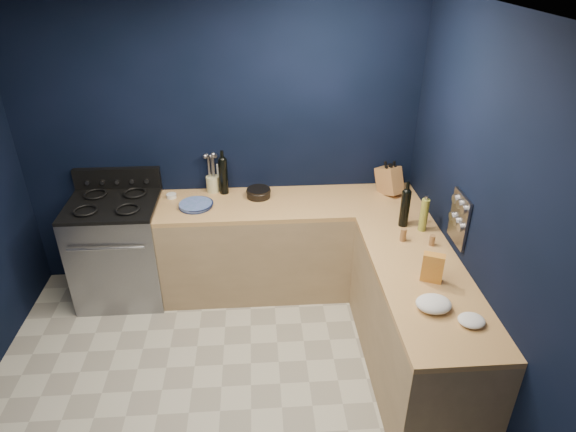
{
  "coord_description": "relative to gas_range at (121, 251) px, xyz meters",
  "views": [
    {
      "loc": [
        0.31,
        -2.43,
        2.92
      ],
      "look_at": [
        0.55,
        1.0,
        1.0
      ],
      "focal_mm": 31.1,
      "sensor_mm": 36.0,
      "label": 1
    }
  ],
  "objects": [
    {
      "name": "floor",
      "position": [
        0.93,
        -1.42,
        -0.47
      ],
      "size": [
        3.5,
        3.5,
        0.02
      ],
      "primitive_type": "cube",
      "color": "#BCB8A4",
      "rests_on": "ground"
    },
    {
      "name": "ceiling",
      "position": [
        0.93,
        -1.42,
        2.15
      ],
      "size": [
        3.5,
        3.5,
        0.02
      ],
      "primitive_type": "cube",
      "color": "silver",
      "rests_on": "ground"
    },
    {
      "name": "wall_back",
      "position": [
        0.93,
        0.34,
        0.84
      ],
      "size": [
        3.5,
        0.02,
        2.6
      ],
      "primitive_type": "cube",
      "color": "black",
      "rests_on": "ground"
    },
    {
      "name": "wall_right",
      "position": [
        2.69,
        -1.42,
        0.84
      ],
      "size": [
        0.02,
        3.5,
        2.6
      ],
      "primitive_type": "cube",
      "color": "black",
      "rests_on": "ground"
    },
    {
      "name": "cab_back",
      "position": [
        1.53,
        0.02,
        -0.03
      ],
      "size": [
        2.3,
        0.63,
        0.86
      ],
      "primitive_type": "cube",
      "color": "tan",
      "rests_on": "floor"
    },
    {
      "name": "top_back",
      "position": [
        1.53,
        0.02,
        0.42
      ],
      "size": [
        2.3,
        0.63,
        0.04
      ],
      "primitive_type": "cube",
      "color": "#9C6835",
      "rests_on": "cab_back"
    },
    {
      "name": "cab_right",
      "position": [
        2.37,
        -1.13,
        -0.03
      ],
      "size": [
        0.63,
        1.67,
        0.86
      ],
      "primitive_type": "cube",
      "color": "tan",
      "rests_on": "floor"
    },
    {
      "name": "top_right",
      "position": [
        2.37,
        -1.13,
        0.42
      ],
      "size": [
        0.63,
        1.67,
        0.04
      ],
      "primitive_type": "cube",
      "color": "#9C6835",
      "rests_on": "cab_right"
    },
    {
      "name": "gas_range",
      "position": [
        0.0,
        0.0,
        0.0
      ],
      "size": [
        0.76,
        0.66,
        0.92
      ],
      "primitive_type": "cube",
      "color": "gray",
      "rests_on": "floor"
    },
    {
      "name": "oven_door",
      "position": [
        0.0,
        -0.32,
        -0.01
      ],
      "size": [
        0.59,
        0.02,
        0.42
      ],
      "primitive_type": "cube",
      "color": "black",
      "rests_on": "gas_range"
    },
    {
      "name": "cooktop",
      "position": [
        0.0,
        0.0,
        0.48
      ],
      "size": [
        0.76,
        0.66,
        0.03
      ],
      "primitive_type": "cube",
      "color": "black",
      "rests_on": "gas_range"
    },
    {
      "name": "backguard",
      "position": [
        0.0,
        0.3,
        0.58
      ],
      "size": [
        0.76,
        0.06,
        0.2
      ],
      "primitive_type": "cube",
      "color": "black",
      "rests_on": "gas_range"
    },
    {
      "name": "spice_panel",
      "position": [
        2.67,
        -0.87,
        0.72
      ],
      "size": [
        0.02,
        0.28,
        0.38
      ],
      "primitive_type": "cube",
      "color": "gray",
      "rests_on": "wall_right"
    },
    {
      "name": "wall_outlet",
      "position": [
        0.93,
        0.32,
        0.62
      ],
      "size": [
        0.09,
        0.02,
        0.13
      ],
      "primitive_type": "cube",
      "color": "white",
      "rests_on": "wall_back"
    },
    {
      "name": "plate_stack",
      "position": [
        0.71,
        -0.03,
        0.46
      ],
      "size": [
        0.32,
        0.32,
        0.04
      ],
      "primitive_type": "cylinder",
      "rotation": [
        0.0,
        0.0,
        0.14
      ],
      "color": "#386390",
      "rests_on": "top_back"
    },
    {
      "name": "ramekin",
      "position": [
        0.48,
        0.17,
        0.46
      ],
      "size": [
        0.11,
        0.11,
        0.03
      ],
      "primitive_type": "cylinder",
      "rotation": [
        0.0,
        0.0,
        -0.23
      ],
      "color": "white",
      "rests_on": "top_back"
    },
    {
      "name": "utensil_crock",
      "position": [
        0.84,
        0.27,
        0.51
      ],
      "size": [
        0.13,
        0.13,
        0.15
      ],
      "primitive_type": "cylinder",
      "rotation": [
        0.0,
        0.0,
        -0.09
      ],
      "color": "beige",
      "rests_on": "top_back"
    },
    {
      "name": "wine_bottle_back",
      "position": [
        0.95,
        0.23,
        0.6
      ],
      "size": [
        0.11,
        0.11,
        0.33
      ],
      "primitive_type": "cylinder",
      "rotation": [
        0.0,
        0.0,
        -0.41
      ],
      "color": "black",
      "rests_on": "top_back"
    },
    {
      "name": "lemon_basket",
      "position": [
        1.26,
        0.13,
        0.48
      ],
      "size": [
        0.25,
        0.25,
        0.08
      ],
      "primitive_type": "cylinder",
      "rotation": [
        0.0,
        0.0,
        -0.25
      ],
      "color": "black",
      "rests_on": "top_back"
    },
    {
      "name": "knife_block",
      "position": [
        2.43,
        0.13,
        0.56
      ],
      "size": [
        0.25,
        0.31,
        0.3
      ],
      "primitive_type": "cube",
      "rotation": [
        -0.31,
        0.0,
        0.49
      ],
      "color": "#9C6732",
      "rests_on": "top_back"
    },
    {
      "name": "wine_bottle_right",
      "position": [
        2.4,
        -0.46,
        0.59
      ],
      "size": [
        0.08,
        0.08,
        0.3
      ],
      "primitive_type": "cylinder",
      "rotation": [
        0.0,
        0.0,
        0.05
      ],
      "color": "black",
      "rests_on": "top_right"
    },
    {
      "name": "oil_bottle",
      "position": [
        2.53,
        -0.54,
        0.58
      ],
      "size": [
        0.07,
        0.07,
        0.27
      ],
      "primitive_type": "cylinder",
      "rotation": [
        0.0,
        0.0,
        0.08
      ],
      "color": "olive",
      "rests_on": "top_right"
    },
    {
      "name": "spice_jar_near",
      "position": [
        2.34,
        -0.69,
        0.49
      ],
      "size": [
        0.06,
        0.06,
        0.1
      ],
      "primitive_type": "cylinder",
      "rotation": [
        0.0,
        0.0,
        -0.36
      ],
      "color": "olive",
      "rests_on": "top_right"
    },
    {
      "name": "spice_jar_far",
      "position": [
        2.54,
        -0.76,
        0.48
      ],
      "size": [
        0.05,
        0.05,
        0.08
      ],
      "primitive_type": "cylinder",
      "rotation": [
        0.0,
        0.0,
        -0.32
      ],
      "color": "olive",
      "rests_on": "top_right"
    },
    {
      "name": "crouton_bag",
      "position": [
        2.39,
        -1.2,
        0.54
      ],
      "size": [
        0.15,
        0.12,
        0.21
      ],
      "primitive_type": "cube",
      "rotation": [
        0.0,
        0.0,
        -0.41
      ],
      "color": "#C43E27",
      "rests_on": "top_right"
    },
    {
      "name": "towel_front",
      "position": [
        2.31,
        -1.49,
        0.48
      ],
      "size": [
        0.24,
        0.21,
        0.08
      ],
      "primitive_type": "ellipsoid",
      "rotation": [
        0.0,
        0.0,
        -0.12
      ],
      "color": "white",
      "rests_on": "top_right"
    },
    {
      "name": "towel_end",
      "position": [
        2.49,
        -1.64,
        0.46
      ],
      "size": [
        0.2,
        0.19,
        0.05
      ],
      "primitive_type": "ellipsoid",
      "rotation": [
        0.0,
        0.0,
        -0.27
      ],
      "color": "white",
      "rests_on": "top_right"
    }
  ]
}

